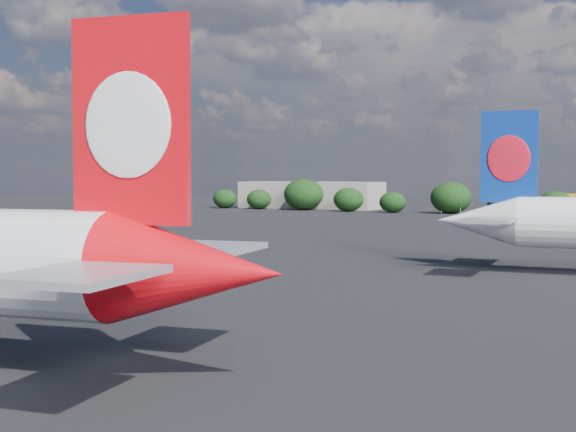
% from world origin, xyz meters
% --- Properties ---
extents(ground, '(500.00, 500.00, 0.00)m').
position_xyz_m(ground, '(0.00, 60.00, 0.00)').
color(ground, black).
rests_on(ground, ground).
extents(terminal_building, '(42.00, 16.00, 8.00)m').
position_xyz_m(terminal_building, '(-65.00, 192.00, 4.00)').
color(terminal_building, gray).
rests_on(terminal_building, ground).
extents(highway_sign, '(6.00, 0.30, 4.50)m').
position_xyz_m(highway_sign, '(-18.00, 176.00, 3.13)').
color(highway_sign, '#156C2F').
rests_on(highway_sign, ground).
extents(billboard_yellow, '(5.00, 0.30, 5.50)m').
position_xyz_m(billboard_yellow, '(12.00, 182.00, 3.87)').
color(billboard_yellow, yellow).
rests_on(billboard_yellow, ground).
extents(horizon_treeline, '(202.91, 15.17, 9.04)m').
position_xyz_m(horizon_treeline, '(10.58, 179.76, 3.72)').
color(horizon_treeline, black).
rests_on(horizon_treeline, ground).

